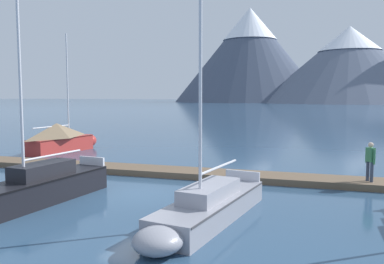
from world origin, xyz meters
name	(u,v)px	position (x,y,z in m)	size (l,w,h in m)	color
ground_plane	(138,193)	(0.00, 0.00, 0.00)	(700.00, 700.00, 0.00)	#2D4C6B
mountain_west_summit	(250,54)	(-50.62, 228.37, 29.12)	(90.92, 90.92, 56.70)	#424C60
mountain_central_massif	(349,64)	(6.18, 215.22, 20.59)	(94.52, 94.52, 40.22)	slate
dock	(177,172)	(0.00, 4.00, 0.14)	(27.82, 4.01, 0.30)	brown
sailboat_nearest_berth	(62,138)	(-10.81, 8.54, 0.99)	(1.92, 6.14, 8.30)	#B2332D
sailboat_second_berth	(36,188)	(-2.64, -2.81, 0.61)	(1.74, 6.74, 7.68)	black
sailboat_mid_dock_port	(206,207)	(3.85, -2.49, 0.50)	(2.08, 7.06, 9.06)	#93939E
person_on_dock	(370,159)	(8.80, 4.47, 1.26)	(0.40, 0.50, 1.69)	#384256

